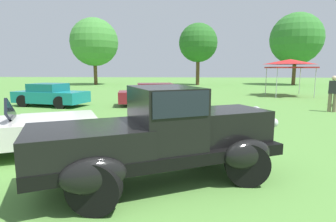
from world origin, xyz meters
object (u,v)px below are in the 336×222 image
Objects in this scene: feature_pickup_truck at (161,134)px; neighbor_convertible at (5,132)px; canopy_tent_left_field at (290,63)px; show_car_teal at (50,95)px; spectator_between_cars at (333,92)px; show_car_burgundy at (158,95)px.

feature_pickup_truck is 0.94× the size of neighbor_convertible.
feature_pickup_truck is at bearing -116.37° from canopy_tent_left_field.
spectator_between_cars reaches higher than show_car_teal.
neighbor_convertible is at bearing -146.30° from spectator_between_cars.
neighbor_convertible is at bearing -128.09° from canopy_tent_left_field.
show_car_burgundy is 2.68× the size of spectator_between_cars.
show_car_teal is at bearing -174.60° from show_car_burgundy.
spectator_between_cars is at bearing -95.47° from canopy_tent_left_field.
show_car_teal and show_car_burgundy have the same top height.
show_car_burgundy is (2.57, 8.96, 0.02)m from neighbor_convertible.
spectator_between_cars is (8.40, -1.64, 0.31)m from show_car_burgundy.
neighbor_convertible reaches higher than show_car_teal.
canopy_tent_left_field is at bearing 84.53° from spectator_between_cars.
feature_pickup_truck reaches higher than neighbor_convertible.
feature_pickup_truck is at bearing -54.11° from show_car_teal.
neighbor_convertible is 13.20m from spectator_between_cars.
show_car_teal is (-3.23, 8.41, 0.02)m from neighbor_convertible.
neighbor_convertible is 9.01m from show_car_teal.
feature_pickup_truck is 0.99× the size of show_car_burgundy.
show_car_burgundy is (-1.14, 10.15, -0.27)m from feature_pickup_truck.
feature_pickup_truck is 10.21m from show_car_burgundy.
show_car_teal is at bearing 125.89° from feature_pickup_truck.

